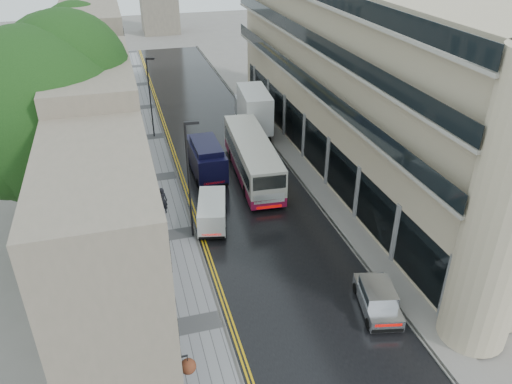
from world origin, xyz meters
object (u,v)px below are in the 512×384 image
silver_hatchback (370,317)px  white_lorry (245,118)px  white_van (199,224)px  lamp_post_near (189,182)px  pedestrian (162,200)px  cream_bus (245,178)px  tree_near (44,144)px  navy_van (198,170)px  lamp_post_far (150,99)px  tree_far (63,87)px

silver_hatchback → white_lorry: bearing=102.1°
white_lorry → white_van: white_lorry is taller
white_van → lamp_post_near: size_ratio=0.53×
white_van → pedestrian: 3.92m
cream_bus → white_lorry: (2.65, 10.23, 0.56)m
cream_bus → silver_hatchback: 14.71m
tree_near → silver_hatchback: size_ratio=3.60×
white_lorry → navy_van: 9.64m
white_lorry → pedestrian: white_lorry is taller
silver_hatchback → lamp_post_far: (-7.85, 27.54, 2.98)m
white_van → silver_hatchback: bearing=-43.9°
tree_far → white_van: 17.20m
silver_hatchback → white_van: white_van is taller
cream_bus → navy_van: cream_bus is taller
white_lorry → silver_hatchback: (-0.10, -24.69, -1.37)m
pedestrian → lamp_post_near: (1.50, -3.28, 2.89)m
pedestrian → lamp_post_far: (0.78, 13.79, 2.64)m
tree_near → white_lorry: tree_near is taller
white_van → white_lorry: bearing=77.6°
white_lorry → silver_hatchback: 24.73m
cream_bus → pedestrian: (-6.08, -0.71, -0.47)m
tree_far → lamp_post_near: tree_far is taller
tree_far → lamp_post_near: (7.50, -14.20, -2.26)m
silver_hatchback → white_van: 12.33m
tree_far → silver_hatchback: bearing=-59.3°
tree_near → tree_far: tree_near is taller
navy_van → lamp_post_far: 11.09m
white_lorry → silver_hatchback: white_lorry is taller
cream_bus → lamp_post_far: size_ratio=1.56×
cream_bus → white_lorry: 10.58m
tree_far → navy_van: size_ratio=2.20×
pedestrian → cream_bus: bearing=-164.4°
navy_van → lamp_post_near: lamp_post_near is taller
lamp_post_far → pedestrian: bearing=-73.2°
tree_near → tree_far: bearing=88.7°
white_lorry → navy_van: size_ratio=1.41×
navy_van → lamp_post_far: bearing=101.5°
white_lorry → lamp_post_far: bearing=165.6°
tree_far → silver_hatchback: size_ratio=3.23×
navy_van → tree_far: bearing=138.9°
lamp_post_near → lamp_post_far: bearing=98.2°
tree_near → lamp_post_near: tree_near is taller
tree_near → cream_bus: 13.79m
tree_far → white_van: bearing=-61.1°
tree_near → white_lorry: bearing=40.9°
cream_bus → white_lorry: size_ratio=1.41×
white_van → pedestrian: size_ratio=2.12×
white_lorry → silver_hatchback: size_ratio=2.07×
tree_far → lamp_post_near: 16.22m
tree_near → pedestrian: bearing=18.3°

